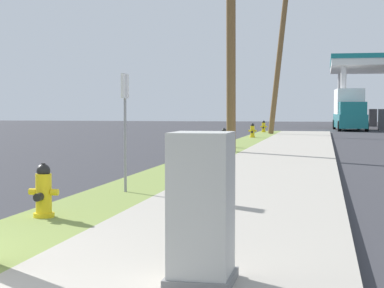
# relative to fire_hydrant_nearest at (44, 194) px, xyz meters

# --- Properties ---
(fire_hydrant_nearest) EXTENTS (0.42, 0.38, 0.74)m
(fire_hydrant_nearest) POSITION_rel_fire_hydrant_nearest_xyz_m (0.00, 0.00, 0.00)
(fire_hydrant_nearest) COLOR yellow
(fire_hydrant_nearest) RESTS_ON grass_verge
(fire_hydrant_second) EXTENTS (0.42, 0.38, 0.74)m
(fire_hydrant_second) POSITION_rel_fire_hydrant_nearest_xyz_m (-0.04, 9.14, 0.00)
(fire_hydrant_second) COLOR yellow
(fire_hydrant_second) RESTS_ON grass_verge
(fire_hydrant_third) EXTENTS (0.42, 0.37, 0.74)m
(fire_hydrant_third) POSITION_rel_fire_hydrant_nearest_xyz_m (-0.08, 17.12, 0.00)
(fire_hydrant_third) COLOR yellow
(fire_hydrant_third) RESTS_ON grass_verge
(fire_hydrant_fourth) EXTENTS (0.42, 0.37, 0.74)m
(fire_hydrant_fourth) POSITION_rel_fire_hydrant_nearest_xyz_m (0.08, 26.03, 0.00)
(fire_hydrant_fourth) COLOR yellow
(fire_hydrant_fourth) RESTS_ON grass_verge
(fire_hydrant_fifth) EXTENTS (0.42, 0.38, 0.74)m
(fire_hydrant_fifth) POSITION_rel_fire_hydrant_nearest_xyz_m (-0.08, 34.13, 0.00)
(fire_hydrant_fifth) COLOR yellow
(fire_hydrant_fifth) RESTS_ON grass_verge
(utility_pole_midground) EXTENTS (0.39, 1.54, 9.97)m
(utility_pole_midground) POSITION_rel_fire_hydrant_nearest_xyz_m (0.61, 14.04, 4.75)
(utility_pole_midground) COLOR brown
(utility_pole_midground) RESTS_ON grass_verge
(utility_pole_background) EXTENTS (1.83, 0.57, 8.92)m
(utility_pole_background) POSITION_rel_fire_hydrant_nearest_xyz_m (1.07, 31.44, 4.22)
(utility_pole_background) COLOR brown
(utility_pole_background) RESTS_ON grass_verge
(utility_cabinet) EXTENTS (0.56, 0.63, 1.29)m
(utility_cabinet) POSITION_rel_fire_hydrant_nearest_xyz_m (2.76, -2.96, 0.28)
(utility_cabinet) COLOR slate
(utility_cabinet) RESTS_ON sidewalk_slab
(street_sign_post) EXTENTS (0.05, 0.36, 2.12)m
(street_sign_post) POSITION_rel_fire_hydrant_nearest_xyz_m (0.28, 2.91, 1.19)
(street_sign_post) COLOR gray
(street_sign_post) RESTS_ON grass_verge
(truck_teal_at_forecourt) EXTENTS (2.45, 6.50, 3.11)m
(truck_teal_at_forecourt) POSITION_rel_fire_hydrant_nearest_xyz_m (5.59, 42.63, 1.04)
(truck_teal_at_forecourt) COLOR #197075
(truck_teal_at_forecourt) RESTS_ON ground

